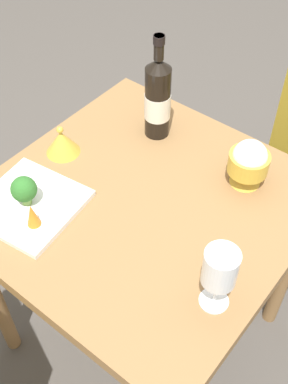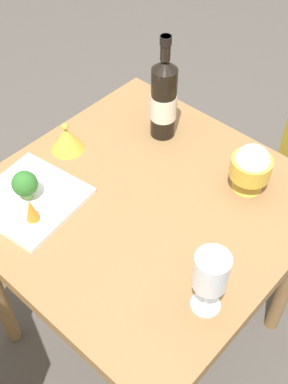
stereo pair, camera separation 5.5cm
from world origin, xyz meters
name	(u,v)px [view 2 (the right image)]	position (x,y,z in m)	size (l,w,h in m)	color
ground_plane	(144,329)	(0.00, 0.00, 0.00)	(8.00, 8.00, 0.00)	#4C4742
dining_table	(144,223)	(0.00, 0.00, 0.64)	(0.81, 0.81, 0.74)	olive
wine_bottle	(164,99)	(0.14, -0.24, 0.86)	(0.08, 0.08, 0.33)	black
wine_glass	(211,273)	(-0.31, 0.14, 0.87)	(0.08, 0.08, 0.18)	white
rice_bowl	(251,167)	(-0.18, -0.23, 0.81)	(0.11, 0.11, 0.14)	gold
rice_bowl_lid	(67,138)	(0.30, 0.00, 0.77)	(0.10, 0.10, 0.09)	gold
serving_plate	(30,199)	(0.22, 0.21, 0.74)	(0.28, 0.28, 0.02)	white
broccoli_floret	(25,184)	(0.22, 0.21, 0.80)	(0.07, 0.07, 0.09)	#729E4C
carrot_garnish_left	(31,210)	(0.16, 0.25, 0.79)	(0.04, 0.04, 0.07)	orange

